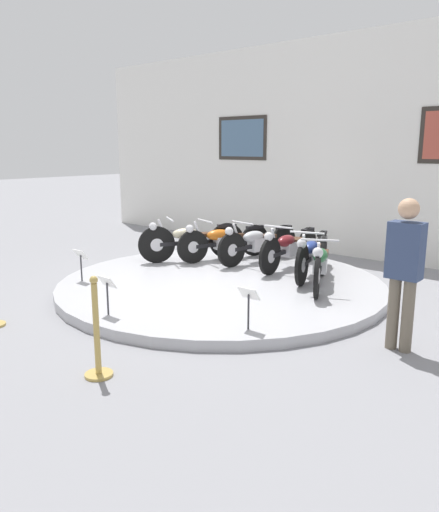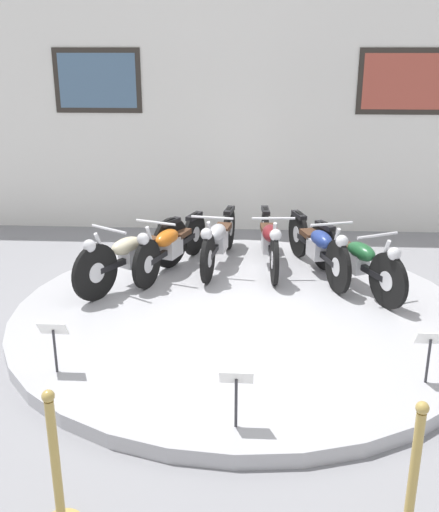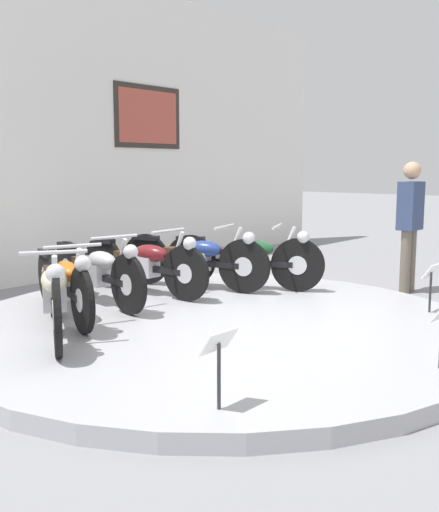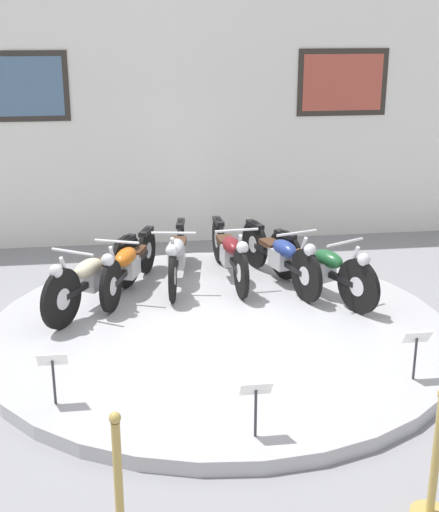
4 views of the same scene
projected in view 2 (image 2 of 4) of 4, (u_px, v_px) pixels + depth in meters
name	position (u px, v px, depth m)	size (l,w,h in m)	color
ground_plane	(242.00, 320.00, 6.82)	(60.00, 60.00, 0.00)	gray
display_platform	(242.00, 315.00, 6.80)	(5.14, 5.14, 0.14)	#ADADB2
back_wall	(248.00, 95.00, 9.56)	(14.00, 0.22, 4.42)	white
motorcycle_cream	(133.00, 253.00, 7.39)	(1.12, 1.75, 0.81)	black
motorcycle_orange	(171.00, 244.00, 7.80)	(0.76, 1.86, 0.78)	black
motorcycle_silver	(219.00, 238.00, 8.01)	(0.54, 1.96, 0.79)	black
motorcycle_maroon	(270.00, 239.00, 7.97)	(0.54, 1.98, 0.79)	black
motorcycle_blue	(318.00, 245.00, 7.70)	(0.69, 1.93, 0.80)	black
motorcycle_green	(356.00, 258.00, 7.24)	(0.91, 1.82, 0.80)	black
info_placard_front_left	(54.00, 335.00, 5.35)	(0.26, 0.11, 0.51)	#333338
info_placard_front_centre	(236.00, 385.00, 4.56)	(0.26, 0.11, 0.51)	#333338
info_placard_front_right	(430.00, 345.00, 5.18)	(0.26, 0.11, 0.51)	#333338
stanchion_post_left_of_entry	(58.00, 484.00, 3.77)	(0.28, 0.28, 1.02)	tan
stanchion_post_right_of_entry	(411.00, 498.00, 3.66)	(0.28, 0.28, 1.02)	tan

